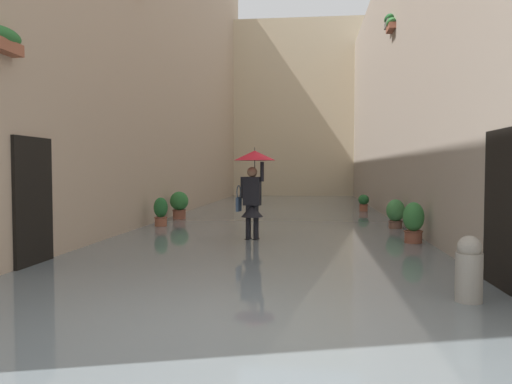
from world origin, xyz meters
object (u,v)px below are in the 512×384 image
Objects in this scene: potted_plant_far_left at (395,214)px; potted_plant_near_left at (413,223)px; mooring_bollard at (469,272)px; potted_plant_mid_left at (364,203)px; potted_plant_near_right at (179,204)px; potted_plant_far_right at (161,212)px; person_wading at (253,178)px.

potted_plant_far_left is 2.66m from potted_plant_near_left.
potted_plant_far_left is at bearing -93.02° from mooring_bollard.
potted_plant_near_right reaches higher than potted_plant_mid_left.
potted_plant_far_right is at bearing -50.31° from mooring_bollard.
potted_plant_near_right is 7.77m from potted_plant_near_left.
potted_plant_mid_left is 8.11m from potted_plant_near_left.
potted_plant_near_left is at bearing -93.87° from mooring_bollard.
potted_plant_near_left is (0.07, 2.66, 0.04)m from potted_plant_far_left.
person_wading is 5.26m from potted_plant_near_right.
potted_plant_far_right is 1.02× the size of potted_plant_far_left.
potted_plant_near_left is at bearing 91.36° from potted_plant_mid_left.
potted_plant_far_left is at bearing -144.96° from person_wading.
person_wading is 4.45m from potted_plant_far_left.
potted_plant_mid_left is (-3.29, -7.94, -1.08)m from person_wading.
potted_plant_near_left is (-3.48, 0.16, -0.95)m from person_wading.
potted_plant_mid_left is 0.73× the size of potted_plant_near_left.
person_wading is 3.05× the size of potted_plant_mid_left.
person_wading is 2.45× the size of mooring_bollard.
potted_plant_far_left is 7.45m from mooring_bollard.
person_wading is at bearing 35.04° from potted_plant_far_left.
potted_plant_far_left is at bearing -178.39° from potted_plant_far_right.
mooring_bollard is at bearing 122.58° from person_wading.
potted_plant_near_right is (6.17, 3.63, 0.15)m from potted_plant_mid_left.
potted_plant_near_left is (-0.19, 8.10, 0.12)m from potted_plant_mid_left.
potted_plant_far_left reaches higher than potted_plant_mid_left.
potted_plant_mid_left is at bearing -87.25° from potted_plant_far_left.
potted_plant_near_right is at bearing -35.12° from potted_plant_near_left.
mooring_bollard is (-3.16, 4.95, -1.03)m from person_wading.
potted_plant_far_left is at bearing -91.50° from potted_plant_near_left.
potted_plant_near_right is 0.99× the size of potted_plant_near_left.
person_wading is at bearing -57.42° from mooring_bollard.
person_wading is 2.24× the size of potted_plant_near_left.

